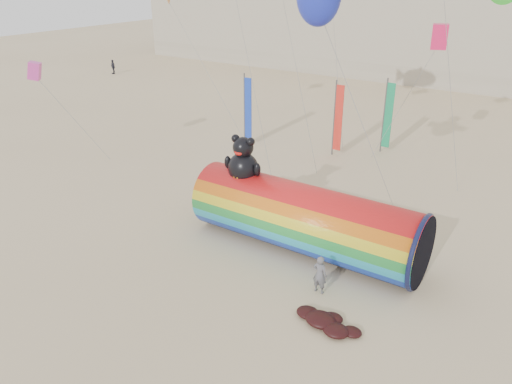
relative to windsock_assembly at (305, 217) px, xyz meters
The scene contains 5 objects.
ground 3.84m from the windsock_assembly, 148.60° to the right, with size 160.00×160.00×0.00m, color #CCB58C.
windsock_assembly is the anchor object (origin of this frame).
kite_handler 3.50m from the windsock_assembly, 50.89° to the right, with size 0.61×0.40×1.66m, color slate.
fabric_bundle 5.67m from the windsock_assembly, 52.81° to the right, with size 2.62×1.35×0.41m.
festival_banners 13.78m from the windsock_assembly, 113.51° to the left, with size 9.59×4.04×5.20m.
Camera 1 is at (12.22, -16.15, 12.08)m, focal length 35.00 mm.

